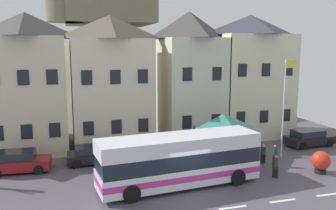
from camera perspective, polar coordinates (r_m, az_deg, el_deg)
name	(u,v)px	position (r m, az deg, el deg)	size (l,w,h in m)	color
ground_plane	(190,193)	(21.19, 3.59, -13.95)	(40.00, 60.00, 0.07)	#504A56
townhouse_01	(28,82)	(31.01, -21.47, 3.44)	(5.90, 6.91, 11.06)	beige
townhouse_02	(111,82)	(30.40, -9.10, 3.74)	(6.46, 5.49, 10.93)	beige
townhouse_03	(189,76)	(32.57, 3.38, 4.67)	(5.21, 6.63, 11.47)	beige
townhouse_04	(249,76)	(34.66, 12.85, 4.58)	(6.79, 5.90, 11.29)	beige
hilltop_castle	(109,58)	(51.22, -9.47, 7.41)	(36.26, 36.26, 21.14)	#6E6C58
transit_bus	(179,161)	(21.61, 1.85, -8.93)	(10.08, 3.51, 3.12)	white
bus_shelter	(223,122)	(26.33, 8.85, -2.65)	(3.60, 3.60, 3.52)	#473D33
parked_car_00	(309,138)	(32.71, 21.68, -4.93)	(4.34, 2.12, 1.39)	black
parked_car_01	(19,162)	(26.26, -22.79, -8.37)	(4.08, 2.14, 1.43)	maroon
parked_car_02	(209,145)	(28.83, 6.59, -6.35)	(4.02, 2.37, 1.20)	slate
parked_car_03	(94,155)	(26.55, -11.80, -7.78)	(3.92, 2.04, 1.28)	black
pedestrian_00	(263,153)	(26.81, 15.01, -7.47)	(0.38, 0.33, 1.42)	black
pedestrian_01	(275,154)	(26.22, 16.76, -7.56)	(0.34, 0.33, 1.59)	#2D2D38
pedestrian_02	(276,167)	(24.18, 16.85, -9.42)	(0.28, 0.36, 1.48)	black
pedestrian_03	(236,155)	(25.40, 10.83, -7.88)	(0.33, 0.33, 1.58)	#2D2D38
public_bench	(191,147)	(28.49, 3.69, -6.75)	(1.79, 0.48, 0.87)	brown
flagpole	(285,102)	(28.09, 18.20, 0.52)	(0.95, 0.10, 7.43)	silver
harbour_buoy	(321,161)	(25.99, 23.29, -8.28)	(1.25, 1.25, 1.50)	black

